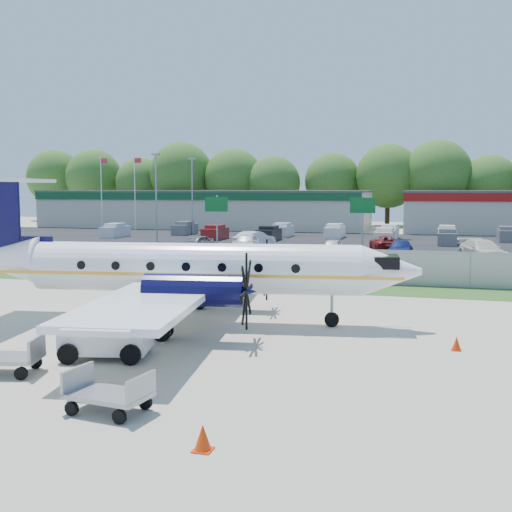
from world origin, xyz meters
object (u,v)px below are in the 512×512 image
(baggage_cart_near, at_px, (3,357))
(baggage_cart_far, at_px, (109,393))
(pushback_tug, at_px, (110,336))
(aircraft, at_px, (186,268))

(baggage_cart_near, distance_m, baggage_cart_far, 5.08)
(baggage_cart_near, bearing_deg, pushback_tug, 50.43)
(aircraft, xyz_separation_m, baggage_cart_near, (-2.41, -8.30, -1.76))
(pushback_tug, xyz_separation_m, baggage_cart_near, (-2.12, -2.57, -0.19))
(baggage_cart_far, bearing_deg, aircraft, 102.12)
(baggage_cart_near, bearing_deg, baggage_cart_far, -24.22)
(aircraft, bearing_deg, baggage_cart_far, -77.88)
(aircraft, bearing_deg, baggage_cart_near, -106.16)
(pushback_tug, bearing_deg, baggage_cart_far, -61.63)
(aircraft, distance_m, baggage_cart_near, 8.82)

